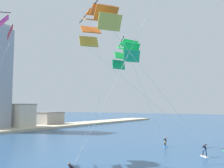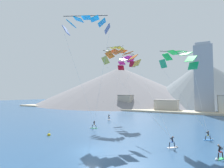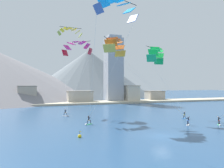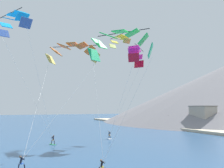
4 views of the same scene
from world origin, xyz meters
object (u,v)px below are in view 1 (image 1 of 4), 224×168
at_px(kitesurfer_far_right, 165,144).
at_px(parafoil_kite_far_right, 126,52).
at_px(kitesurfer_mid_center, 204,152).
at_px(parafoil_kite_mid_center, 98,22).

relative_size(kitesurfer_far_right, parafoil_kite_far_right, 0.11).
bearing_deg(kitesurfer_mid_center, parafoil_kite_mid_center, 144.70).
height_order(kitesurfer_mid_center, kitesurfer_far_right, kitesurfer_mid_center).
relative_size(kitesurfer_mid_center, parafoil_kite_mid_center, 0.11).
height_order(parafoil_kite_mid_center, parafoil_kite_far_right, parafoil_kite_mid_center).
relative_size(parafoil_kite_mid_center, parafoil_kite_far_right, 1.03).
height_order(kitesurfer_mid_center, parafoil_kite_far_right, parafoil_kite_far_right).
bearing_deg(parafoil_kite_far_right, kitesurfer_far_right, -41.50).
xyz_separation_m(parafoil_kite_mid_center, parafoil_kite_far_right, (11.48, 3.05, -0.88)).
distance_m(parafoil_kite_mid_center, parafoil_kite_far_right, 11.91).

